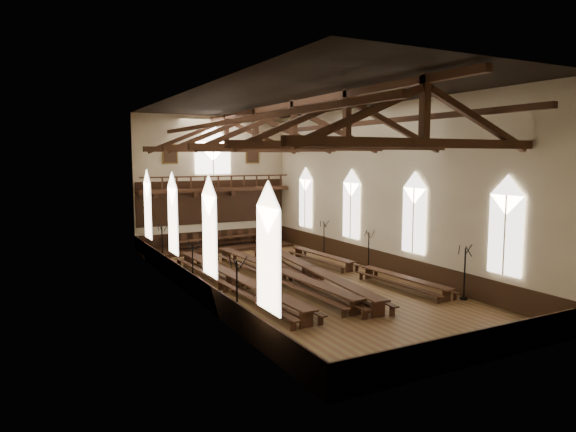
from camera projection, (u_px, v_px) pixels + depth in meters
name	position (u px, v px, depth m)	size (l,w,h in m)	color
ground	(294.00, 281.00, 28.53)	(26.00, 26.00, 0.00)	brown
room_walls	(294.00, 165.00, 27.79)	(26.00, 26.00, 26.00)	beige
wainscot_band	(294.00, 271.00, 28.46)	(12.00, 26.00, 1.20)	black
side_windows	(294.00, 215.00, 28.10)	(11.85, 19.80, 4.50)	silver
end_window	(213.00, 152.00, 39.02)	(2.80, 0.12, 3.80)	white
minstrels_gallery	(215.00, 196.00, 39.19)	(11.80, 1.24, 3.70)	#3D2513
portraits	(213.00, 154.00, 39.03)	(7.75, 0.09, 1.45)	brown
roof_trusses	(294.00, 132.00, 27.58)	(11.70, 25.70, 2.80)	#3D2513
refectory_row_a	(234.00, 278.00, 26.78)	(1.91, 14.85, 0.79)	#3D2513
refectory_row_b	(277.00, 272.00, 28.38)	(1.91, 14.78, 0.78)	#3D2513
refectory_row_c	(310.00, 270.00, 28.71)	(2.45, 15.21, 0.82)	#3D2513
refectory_row_d	(359.00, 267.00, 29.97)	(1.75, 13.70, 0.67)	#3D2513
dais	(217.00, 248.00, 38.37)	(11.40, 3.07, 0.20)	black
high_table	(217.00, 239.00, 38.29)	(7.30, 1.56, 0.68)	#3D2513
high_chairs	(214.00, 238.00, 38.92)	(6.79, 0.49, 1.03)	#3D2513
candelabrum_left_near	(237.00, 304.00, 21.23)	(0.77, 0.86, 2.81)	black
candelabrum_left_mid	(193.00, 276.00, 26.48)	(0.74, 0.80, 2.62)	black
candelabrum_left_far	(163.00, 254.00, 31.91)	(0.77, 0.87, 2.82)	black
candelabrum_right_near	(464.00, 283.00, 24.82)	(0.78, 0.81, 2.68)	black
candelabrum_right_mid	(368.00, 257.00, 31.53)	(0.73, 0.72, 2.44)	black
candelabrum_right_far	(324.00, 245.00, 36.07)	(0.70, 0.74, 2.44)	black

